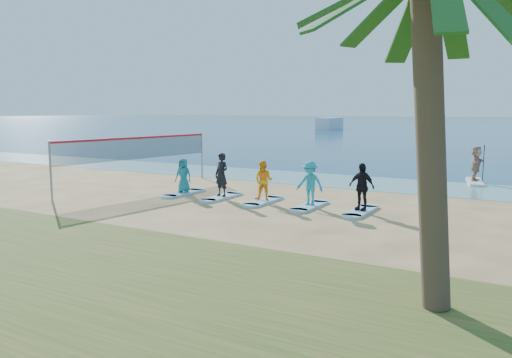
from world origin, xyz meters
The scene contains 17 objects.
ground centered at (0.00, 0.00, 0.00)m, with size 600.00×600.00×0.00m, color tan.
shallow_water centered at (0.00, 10.50, 0.01)m, with size 600.00×600.00×0.00m, color teal.
ocean centered at (0.00, 160.00, 0.01)m, with size 600.00×600.00×0.00m, color navy.
volleyball_net centered at (-8.51, 3.41, 1.90)m, with size 1.33×9.00×2.50m.
paddleboard centered at (5.59, 13.31, 0.06)m, with size 0.70×3.00×0.12m, color silver.
paddleboarder centered at (5.59, 13.31, 1.02)m, with size 1.67×0.53×1.80m, color tan.
boat_offshore_a centered at (-28.37, 79.74, 0.00)m, with size 2.85×9.01×2.29m, color silver.
surfboard_0 centered at (-5.39, 2.99, 0.04)m, with size 0.70×2.20×0.09m, color #96D1E9.
student_0 centered at (-5.39, 2.99, 0.85)m, with size 0.75×0.49×1.53m, color #1A7B82.
surfboard_1 centered at (-3.34, 2.99, 0.04)m, with size 0.70×2.20×0.09m, color #96D1E9.
student_1 centered at (-3.34, 2.99, 1.01)m, with size 0.67×0.44×1.85m, color black.
surfboard_2 centered at (-1.29, 2.99, 0.04)m, with size 0.70×2.20×0.09m, color #96D1E9.
student_2 centered at (-1.29, 2.99, 0.90)m, with size 0.79×0.61×1.62m, color #FFA31A.
surfboard_3 centered at (0.76, 2.99, 0.04)m, with size 0.70×2.20×0.09m, color #96D1E9.
student_3 centered at (0.76, 2.99, 0.94)m, with size 1.10×0.63×1.71m, color teal.
surfboard_4 centered at (2.81, 2.99, 0.04)m, with size 0.70×2.20×0.09m, color #96D1E9.
student_4 centered at (2.81, 2.99, 0.96)m, with size 1.02×0.43×1.75m, color black.
Camera 1 is at (8.37, -14.61, 3.73)m, focal length 35.00 mm.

